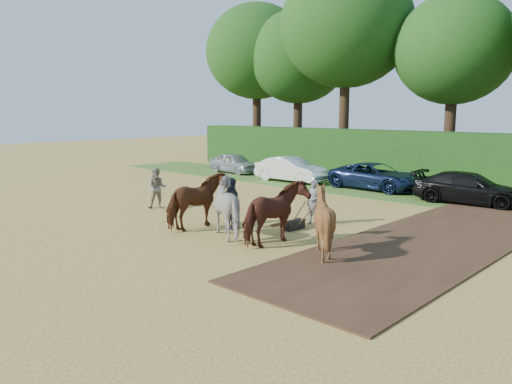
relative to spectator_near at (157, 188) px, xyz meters
The scene contains 8 objects.
ground 10.04m from the spectator_near, 18.66° to the right, with size 120.00×120.00×0.00m, color gold.
earth_strip 11.65m from the spectator_near, 19.08° to the left, with size 4.50×17.00×0.05m, color #472D1C.
grass_verge 14.40m from the spectator_near, 48.72° to the left, with size 50.00×5.00×0.03m, color #38601E.
hedgerow 18.01m from the spectator_near, 58.21° to the left, with size 46.00×1.60×3.00m, color #14380F.
spectator_near is the anchor object (origin of this frame).
spectator_far 5.09m from the spectator_near, ahead, with size 1.08×0.45×1.84m, color #282C36.
plough_team 6.80m from the spectator_near, ahead, with size 6.46×4.81×1.99m.
treeline 21.63m from the spectator_near, 67.15° to the left, with size 48.70×10.60×14.21m.
Camera 1 is at (8.15, -9.13, 4.13)m, focal length 35.00 mm.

